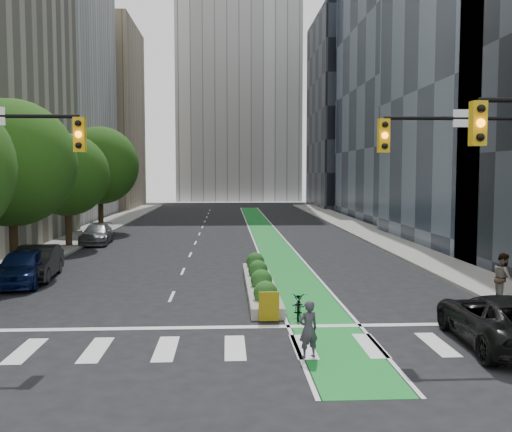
{
  "coord_description": "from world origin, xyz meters",
  "views": [
    {
      "loc": [
        -0.23,
        -17.26,
        5.1
      ],
      "look_at": [
        1.19,
        10.15,
        3.0
      ],
      "focal_mm": 40.0,
      "sensor_mm": 36.0,
      "label": 1
    }
  ],
  "objects": [
    {
      "name": "parked_car_left_near",
      "position": [
        -9.5,
        8.83,
        0.82
      ],
      "size": [
        2.39,
        4.97,
        1.64
      ],
      "primitive_type": "imported",
      "rotation": [
        0.0,
        0.0,
        0.1
      ],
      "color": "#0B1745",
      "rests_on": "ground"
    },
    {
      "name": "bike_lane_paint",
      "position": [
        3.0,
        30.0,
        0.01
      ],
      "size": [
        2.2,
        70.0,
        0.01
      ],
      "primitive_type": "cube",
      "color": "#17802B",
      "rests_on": "ground"
    },
    {
      "name": "median_planter",
      "position": [
        1.2,
        7.04,
        0.37
      ],
      "size": [
        1.2,
        10.26,
        1.1
      ],
      "color": "gray",
      "rests_on": "ground"
    },
    {
      "name": "pedestrian_near",
      "position": [
        10.3,
        3.66,
        1.1
      ],
      "size": [
        0.91,
        1.06,
        1.9
      ],
      "primitive_type": "imported",
      "rotation": [
        0.0,
        0.0,
        1.35
      ],
      "color": "gray",
      "rests_on": "sidewalk_right"
    },
    {
      "name": "tree_far",
      "position": [
        -11.0,
        32.0,
        5.69
      ],
      "size": [
        6.6,
        6.6,
        9.0
      ],
      "color": "black",
      "rests_on": "ground"
    },
    {
      "name": "ground",
      "position": [
        0.0,
        0.0,
        0.0
      ],
      "size": [
        160.0,
        160.0,
        0.0
      ],
      "primitive_type": "plane",
      "color": "black",
      "rests_on": "ground"
    },
    {
      "name": "building_distant",
      "position": [
        2.0,
        90.0,
        35.0
      ],
      "size": [
        22.0,
        16.0,
        70.0
      ],
      "primitive_type": "cube",
      "color": "silver",
      "rests_on": "ground"
    },
    {
      "name": "sidewalk_left",
      "position": [
        -11.8,
        25.0,
        0.07
      ],
      "size": [
        3.6,
        90.0,
        0.15
      ],
      "primitive_type": "cube",
      "color": "gray",
      "rests_on": "ground"
    },
    {
      "name": "sidewalk_right",
      "position": [
        11.8,
        25.0,
        0.07
      ],
      "size": [
        3.6,
        90.0,
        0.15
      ],
      "primitive_type": "cube",
      "color": "gray",
      "rests_on": "ground"
    },
    {
      "name": "building_tan_far",
      "position": [
        -20.0,
        66.0,
        13.0
      ],
      "size": [
        14.0,
        16.0,
        26.0
      ],
      "primitive_type": "cube",
      "color": "tan",
      "rests_on": "ground"
    },
    {
      "name": "parked_car_left_mid",
      "position": [
        -9.32,
        10.23,
        0.79
      ],
      "size": [
        2.13,
        4.96,
        1.59
      ],
      "primitive_type": "imported",
      "rotation": [
        0.0,
        0.0,
        0.09
      ],
      "color": "black",
      "rests_on": "ground"
    },
    {
      "name": "building_glass_far",
      "position": [
        21.0,
        45.0,
        21.0
      ],
      "size": [
        14.0,
        24.0,
        42.0
      ],
      "primitive_type": "cube",
      "color": "#19212D",
      "rests_on": "ground"
    },
    {
      "name": "tree_midfar",
      "position": [
        -11.0,
        22.0,
        4.95
      ],
      "size": [
        5.6,
        5.6,
        7.76
      ],
      "color": "black",
      "rests_on": "ground"
    },
    {
      "name": "bicycle",
      "position": [
        2.3,
        2.42,
        0.47
      ],
      "size": [
        0.88,
        1.87,
        0.94
      ],
      "primitive_type": "imported",
      "rotation": [
        0.0,
        0.0,
        -0.14
      ],
      "color": "gray",
      "rests_on": "ground"
    },
    {
      "name": "parked_car_right",
      "position": [
        7.83,
        -1.12,
        0.76
      ],
      "size": [
        2.82,
        5.58,
        1.51
      ],
      "primitive_type": "imported",
      "rotation": [
        0.0,
        0.0,
        3.08
      ],
      "color": "black",
      "rests_on": "ground"
    },
    {
      "name": "building_dark_end",
      "position": [
        20.0,
        68.0,
        14.0
      ],
      "size": [
        14.0,
        18.0,
        28.0
      ],
      "primitive_type": "cube",
      "color": "black",
      "rests_on": "ground"
    },
    {
      "name": "signal_right",
      "position": [
        8.67,
        0.47,
        4.8
      ],
      "size": [
        5.82,
        0.51,
        7.2
      ],
      "color": "black",
      "rests_on": "ground"
    },
    {
      "name": "tree_mid",
      "position": [
        -11.0,
        12.0,
        5.57
      ],
      "size": [
        6.4,
        6.4,
        8.78
      ],
      "color": "black",
      "rests_on": "ground"
    },
    {
      "name": "cyclist",
      "position": [
        2.0,
        -2.0,
        0.8
      ],
      "size": [
        0.68,
        0.57,
        1.6
      ],
      "primitive_type": "imported",
      "rotation": [
        0.0,
        0.0,
        3.51
      ],
      "color": "#35323C",
      "rests_on": "ground"
    },
    {
      "name": "parked_car_left_far",
      "position": [
        -9.5,
        23.74,
        0.7
      ],
      "size": [
        2.24,
        4.94,
        1.4
      ],
      "primitive_type": "imported",
      "rotation": [
        0.0,
        0.0,
        0.06
      ],
      "color": "#55585A",
      "rests_on": "ground"
    }
  ]
}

